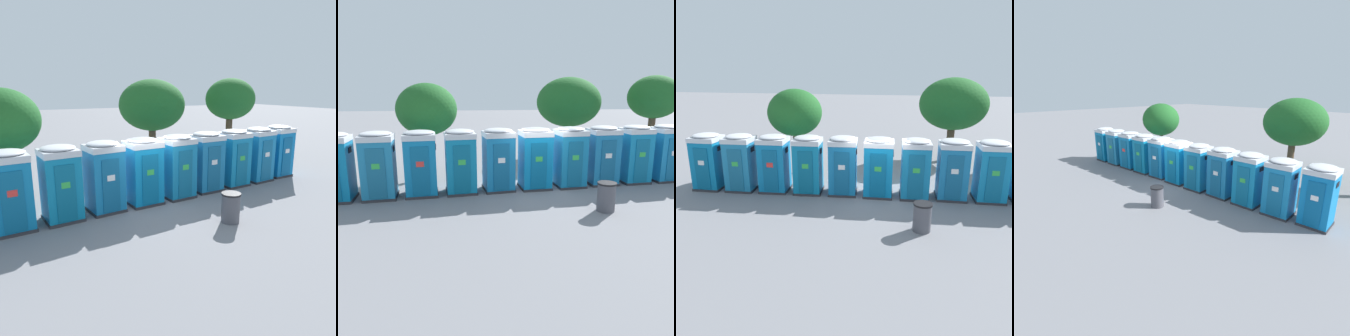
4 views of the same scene
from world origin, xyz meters
The scene contains 14 objects.
ground_plane centered at (0.00, 0.00, 0.00)m, with size 120.00×120.00×0.00m, color slate.
portapotty_1 centered at (-6.09, -0.45, 1.28)m, with size 1.30×1.28×2.54m.
portapotty_2 centered at (-4.57, -0.29, 1.28)m, with size 1.32×1.30×2.54m.
portapotty_3 centered at (-3.05, -0.17, 1.28)m, with size 1.30×1.30×2.54m.
portapotty_4 centered at (-1.53, -0.02, 1.28)m, with size 1.32×1.32×2.54m.
portapotty_5 centered at (0.00, 0.04, 1.28)m, with size 1.31×1.27×2.54m.
portapotty_6 centered at (1.52, 0.12, 1.28)m, with size 1.27×1.28×2.54m.
portapotty_7 centered at (3.04, 0.32, 1.28)m, with size 1.26×1.24×2.54m.
portapotty_8 centered at (4.56, 0.39, 1.28)m, with size 1.27×1.26×2.54m.
portapotty_9 centered at (6.08, 0.48, 1.28)m, with size 1.31×1.30×2.54m.
street_tree_0 centered at (-4.50, 2.42, 3.14)m, with size 2.72×2.72×4.33m.
street_tree_1 centered at (3.59, 6.80, 3.31)m, with size 3.89×3.89×4.82m.
street_tree_2 centered at (8.62, 5.87, 3.59)m, with size 3.11×3.11×4.91m.
trash_can centered at (1.79, -2.96, 0.50)m, with size 0.64×0.64×0.99m.
Camera 2 is at (-2.99, -12.90, 3.94)m, focal length 35.00 mm.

